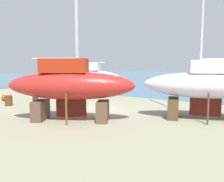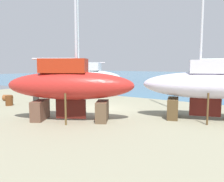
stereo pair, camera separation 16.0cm
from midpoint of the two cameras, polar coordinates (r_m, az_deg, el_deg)
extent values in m
plane|color=gray|center=(16.77, -9.17, -6.13)|extent=(43.64, 43.64, 0.00)
cube|color=teal|center=(74.61, 25.24, 3.02)|extent=(159.74, 101.65, 0.01)
cube|color=brown|center=(16.50, 14.63, -4.07)|extent=(1.32, 2.21, 1.35)
cylinder|color=brown|center=(15.13, 22.41, -4.11)|extent=(0.12, 0.12, 1.96)
cylinder|color=brown|center=(17.96, 21.36, -2.48)|extent=(0.12, 0.12, 1.96)
ellipsoid|color=silver|center=(16.38, 22.03, 1.35)|extent=(8.67, 5.06, 1.73)
cube|color=#541712|center=(16.57, 21.82, -3.73)|extent=(1.91, 0.69, 1.21)
cube|color=silver|center=(16.38, 23.65, 5.54)|extent=(3.32, 2.42, 0.87)
cube|color=#53332C|center=(28.42, -11.96, 0.07)|extent=(1.45, 2.17, 1.09)
cube|color=#49362D|center=(26.98, -2.92, -0.14)|extent=(1.45, 2.17, 1.09)
cylinder|color=#483A24|center=(26.24, -8.55, 0.35)|extent=(0.12, 0.12, 1.76)
cylinder|color=#493725|center=(28.92, -6.68, 0.93)|extent=(0.12, 0.12, 1.76)
ellipsoid|color=silver|center=(27.48, -7.61, 3.27)|extent=(9.48, 5.96, 1.91)
cube|color=#46211A|center=(27.62, -7.56, -0.08)|extent=(2.06, 0.93, 1.33)
cube|color=silver|center=(27.30, -6.73, 6.07)|extent=(3.65, 2.72, 0.95)
cylinder|color=silver|center=(28.06, -8.75, 16.78)|extent=(0.17, 0.17, 11.41)
cylinder|color=silver|center=(27.10, -5.34, 6.98)|extent=(3.01, 1.37, 0.12)
cube|color=brown|center=(15.02, -2.60, -4.99)|extent=(1.49, 1.88, 1.30)
cube|color=brown|center=(16.03, -17.56, -4.56)|extent=(1.49, 1.88, 1.30)
cylinder|color=brown|center=(16.50, -9.31, -2.91)|extent=(0.12, 0.12, 1.94)
cylinder|color=brown|center=(14.18, -11.57, -4.48)|extent=(0.12, 0.12, 1.94)
ellipsoid|color=red|center=(15.16, -10.46, 1.34)|extent=(8.31, 6.06, 1.83)
cube|color=#4A140F|center=(15.37, -10.34, -4.43)|extent=(1.77, 1.06, 1.28)
cube|color=#AA2811|center=(15.21, -12.08, 6.14)|extent=(3.25, 2.64, 0.91)
cylinder|color=silver|center=(15.40, -14.36, 7.73)|extent=(2.58, 1.55, 0.12)
cylinder|color=#5D3216|center=(22.68, -24.40, -2.20)|extent=(0.87, 0.87, 0.90)
cylinder|color=brown|center=(25.76, -24.73, -1.56)|extent=(1.05, 0.93, 0.62)
cylinder|color=#2D2B29|center=(24.28, -18.60, -1.39)|extent=(0.80, 0.80, 0.93)
camera|label=1|loc=(0.08, -90.24, -0.03)|focal=36.94mm
camera|label=2|loc=(0.08, 89.76, 0.03)|focal=36.94mm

